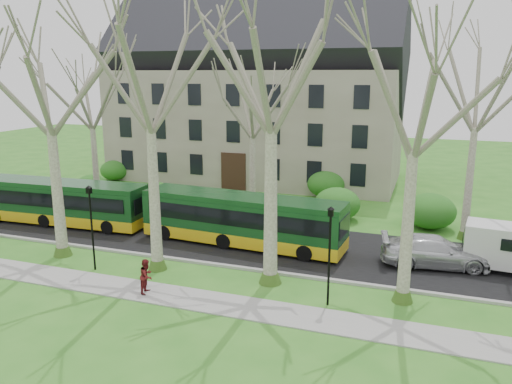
% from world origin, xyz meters
% --- Properties ---
extents(ground, '(120.00, 120.00, 0.00)m').
position_xyz_m(ground, '(0.00, 0.00, 0.00)').
color(ground, '#307421').
rests_on(ground, ground).
extents(sidewalk, '(70.00, 2.00, 0.06)m').
position_xyz_m(sidewalk, '(0.00, -2.50, 0.03)').
color(sidewalk, gray).
rests_on(sidewalk, ground).
extents(road, '(80.00, 8.00, 0.06)m').
position_xyz_m(road, '(0.00, 5.50, 0.03)').
color(road, black).
rests_on(road, ground).
extents(curb, '(80.00, 0.25, 0.14)m').
position_xyz_m(curb, '(0.00, 1.50, 0.07)').
color(curb, '#A5A39E').
rests_on(curb, ground).
extents(building, '(26.50, 12.20, 16.00)m').
position_xyz_m(building, '(-6.00, 24.00, 8.07)').
color(building, gray).
rests_on(building, ground).
extents(tree_row_verge, '(49.00, 7.00, 14.00)m').
position_xyz_m(tree_row_verge, '(0.00, 0.30, 7.00)').
color(tree_row_verge, gray).
rests_on(tree_row_verge, ground).
extents(tree_row_far, '(33.00, 7.00, 12.00)m').
position_xyz_m(tree_row_far, '(-1.33, 11.00, 6.00)').
color(tree_row_far, gray).
rests_on(tree_row_far, ground).
extents(lamp_row, '(36.22, 0.22, 4.30)m').
position_xyz_m(lamp_row, '(-0.00, -1.00, 2.57)').
color(lamp_row, black).
rests_on(lamp_row, ground).
extents(hedges, '(30.60, 8.60, 2.00)m').
position_xyz_m(hedges, '(-4.67, 14.00, 1.00)').
color(hedges, '#174F16').
rests_on(hedges, ground).
extents(bus_lead, '(11.77, 2.92, 2.92)m').
position_xyz_m(bus_lead, '(-12.89, 4.92, 1.52)').
color(bus_lead, '#113D19').
rests_on(bus_lead, road).
extents(bus_follow, '(12.13, 3.37, 2.99)m').
position_xyz_m(bus_follow, '(-0.26, 4.99, 1.56)').
color(bus_follow, '#113D19').
rests_on(bus_follow, road).
extents(sedan, '(5.72, 3.06, 1.58)m').
position_xyz_m(sedan, '(10.32, 5.11, 0.85)').
color(sedan, silver).
rests_on(sedan, road).
extents(pedestrian_b, '(0.67, 0.83, 1.58)m').
position_xyz_m(pedestrian_b, '(-1.97, -2.59, 0.85)').
color(pedestrian_b, '#5E1518').
rests_on(pedestrian_b, sidewalk).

